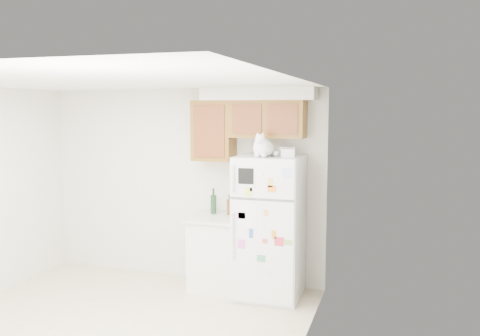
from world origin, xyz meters
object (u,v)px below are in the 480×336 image
at_px(refrigerator, 269,227).
at_px(storage_box_front, 288,153).
at_px(base_counter, 217,252).
at_px(cat, 263,147).
at_px(bottle_green, 213,201).
at_px(bottle_amber, 229,204).
at_px(storage_box_back, 286,151).

height_order(refrigerator, storage_box_front, storage_box_front).
relative_size(base_counter, cat, 2.21).
xyz_separation_m(storage_box_front, bottle_green, (-1.02, 0.27, -0.66)).
xyz_separation_m(base_counter, bottle_amber, (0.12, 0.13, 0.59)).
bearing_deg(base_counter, bottle_amber, 47.83).
distance_m(base_counter, cat, 1.51).
height_order(base_counter, storage_box_front, storage_box_front).
bearing_deg(bottle_amber, cat, -33.73).
bearing_deg(bottle_green, storage_box_front, -14.81).
bearing_deg(bottle_green, refrigerator, -15.15).
relative_size(refrigerator, bottle_amber, 6.45).
xyz_separation_m(base_counter, cat, (0.64, -0.22, 1.35)).
height_order(storage_box_back, bottle_green, storage_box_back).
bearing_deg(bottle_green, bottle_amber, -2.94).
bearing_deg(bottle_amber, bottle_green, 177.06).
bearing_deg(refrigerator, bottle_amber, 160.56).
height_order(storage_box_front, bottle_amber, storage_box_front).
bearing_deg(cat, storage_box_back, 51.74).
height_order(base_counter, storage_box_back, storage_box_back).
height_order(refrigerator, bottle_amber, refrigerator).
distance_m(bottle_green, bottle_amber, 0.22).
height_order(cat, storage_box_back, cat).
xyz_separation_m(cat, storage_box_front, (0.28, 0.09, -0.06)).
bearing_deg(storage_box_back, bottle_green, 152.71).
relative_size(cat, bottle_green, 1.28).
xyz_separation_m(cat, bottle_amber, (-0.53, 0.35, -0.76)).
distance_m(cat, bottle_green, 1.10).
bearing_deg(refrigerator, storage_box_back, 36.46).
xyz_separation_m(refrigerator, cat, (-0.05, -0.15, 0.96)).
bearing_deg(cat, bottle_green, 153.95).
height_order(storage_box_front, bottle_green, storage_box_front).
bearing_deg(refrigerator, cat, -107.38).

